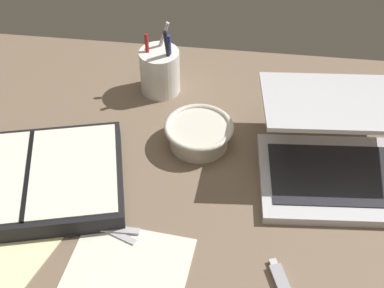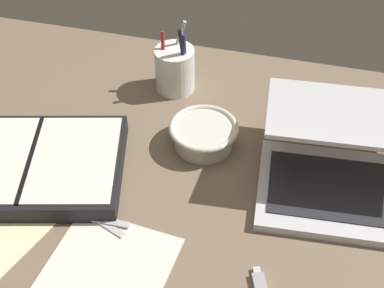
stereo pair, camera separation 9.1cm
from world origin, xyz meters
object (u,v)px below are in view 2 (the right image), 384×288
(laptop, at_px, (349,166))
(planner, at_px, (33,165))
(bowl, at_px, (204,134))
(scissors, at_px, (77,212))
(pen_cup, at_px, (175,69))

(laptop, distance_m, planner, 0.59)
(bowl, distance_m, scissors, 0.29)
(laptop, xyz_separation_m, planner, (-0.58, -0.12, -0.03))
(planner, relative_size, scissors, 2.80)
(laptop, bearing_deg, bowl, 167.16)
(bowl, bearing_deg, planner, -152.01)
(laptop, relative_size, pen_cup, 2.03)
(pen_cup, bearing_deg, scissors, -100.02)
(bowl, height_order, pen_cup, pen_cup)
(bowl, distance_m, planner, 0.33)
(planner, bearing_deg, bowl, 13.28)
(bowl, xyz_separation_m, scissors, (-0.18, -0.23, -0.02))
(laptop, bearing_deg, scissors, -162.06)
(scissors, bearing_deg, planner, 157.95)
(planner, xyz_separation_m, scissors, (0.12, -0.07, -0.02))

